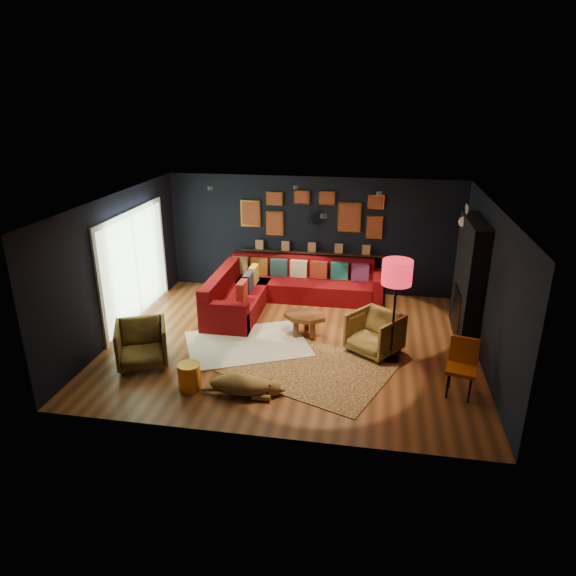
% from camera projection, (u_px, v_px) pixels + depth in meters
% --- Properties ---
extents(floor, '(6.50, 6.50, 0.00)m').
position_uv_depth(floor, '(292.00, 343.00, 9.35)').
color(floor, '#965128').
rests_on(floor, ground).
extents(room_walls, '(6.50, 6.50, 6.50)m').
position_uv_depth(room_walls, '(292.00, 260.00, 8.78)').
color(room_walls, black).
rests_on(room_walls, ground).
extents(sectional, '(3.41, 2.69, 0.86)m').
position_uv_depth(sectional, '(278.00, 290.00, 11.00)').
color(sectional, maroon).
rests_on(sectional, ground).
extents(ledge, '(3.20, 0.12, 0.04)m').
position_uv_depth(ledge, '(312.00, 253.00, 11.49)').
color(ledge, black).
rests_on(ledge, room_walls).
extents(gallery_wall, '(3.15, 0.04, 1.02)m').
position_uv_depth(gallery_wall, '(312.00, 213.00, 11.21)').
color(gallery_wall, gold).
rests_on(gallery_wall, room_walls).
extents(sunburst_mirror, '(0.47, 0.16, 0.47)m').
position_uv_depth(sunburst_mirror, '(317.00, 218.00, 11.23)').
color(sunburst_mirror, silver).
rests_on(sunburst_mirror, room_walls).
extents(fireplace, '(0.31, 1.60, 2.20)m').
position_uv_depth(fireplace, '(468.00, 284.00, 9.32)').
color(fireplace, black).
rests_on(fireplace, ground).
extents(deer_head, '(0.50, 0.28, 0.45)m').
position_uv_depth(deer_head, '(474.00, 222.00, 9.41)').
color(deer_head, white).
rests_on(deer_head, fireplace).
extents(sliding_door, '(0.06, 2.80, 2.20)m').
position_uv_depth(sliding_door, '(135.00, 266.00, 10.02)').
color(sliding_door, white).
rests_on(sliding_door, ground).
extents(ceiling_spots, '(3.30, 2.50, 0.06)m').
position_uv_depth(ceiling_spots, '(300.00, 195.00, 9.17)').
color(ceiling_spots, black).
rests_on(ceiling_spots, room_walls).
extents(shag_rug, '(2.56, 2.28, 0.03)m').
position_uv_depth(shag_rug, '(247.00, 344.00, 9.29)').
color(shag_rug, silver).
rests_on(shag_rug, ground).
extents(leopard_rug, '(3.03, 2.63, 0.01)m').
position_uv_depth(leopard_rug, '(308.00, 368.00, 8.48)').
color(leopard_rug, tan).
rests_on(leopard_rug, ground).
extents(coffee_table, '(0.88, 0.70, 0.41)m').
position_uv_depth(coffee_table, '(305.00, 318.00, 9.52)').
color(coffee_table, '#562C14').
rests_on(coffee_table, shag_rug).
extents(pouf, '(0.50, 0.50, 0.33)m').
position_uv_depth(pouf, '(248.00, 299.00, 10.85)').
color(pouf, maroon).
rests_on(pouf, shag_rug).
extents(armchair_left, '(1.03, 1.00, 0.82)m').
position_uv_depth(armchair_left, '(142.00, 342.00, 8.48)').
color(armchair_left, '#B28C3D').
rests_on(armchair_left, ground).
extents(armchair_right, '(1.06, 1.05, 0.81)m').
position_uv_depth(armchair_right, '(375.00, 331.00, 8.88)').
color(armchair_right, '#B28C3D').
rests_on(armchair_right, ground).
extents(gold_stool, '(0.35, 0.35, 0.43)m').
position_uv_depth(gold_stool, '(190.00, 377.00, 7.81)').
color(gold_stool, gold).
rests_on(gold_stool, ground).
extents(orange_chair, '(0.50, 0.50, 0.88)m').
position_uv_depth(orange_chair, '(462.00, 362.00, 7.62)').
color(orange_chair, black).
rests_on(orange_chair, ground).
extents(floor_lamp, '(0.49, 0.49, 1.78)m').
position_uv_depth(floor_lamp, '(397.00, 277.00, 8.23)').
color(floor_lamp, black).
rests_on(floor_lamp, ground).
extents(dog, '(1.31, 0.67, 0.41)m').
position_uv_depth(dog, '(240.00, 381.00, 7.69)').
color(dog, olive).
rests_on(dog, leopard_rug).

